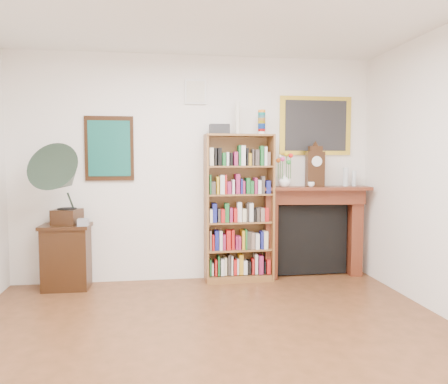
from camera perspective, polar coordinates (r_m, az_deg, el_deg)
name	(u,v)px	position (r m, az deg, el deg)	size (l,w,h in m)	color
room	(224,178)	(3.01, 0.02, 1.85)	(4.51, 5.01, 2.81)	#4F2F18
teal_poster	(109,148)	(5.49, -14.75, 5.52)	(0.58, 0.04, 0.78)	black
small_picture	(196,92)	(5.53, -3.74, 12.93)	(0.26, 0.04, 0.30)	white
gilt_painting	(316,126)	(5.81, 11.87, 8.46)	(0.95, 0.04, 0.75)	gold
bookshelf	(239,200)	(5.41, 1.96, -1.00)	(0.85, 0.33, 2.10)	brown
side_cabinet	(67,257)	(5.49, -19.88, -7.95)	(0.56, 0.41, 0.76)	black
fireplace	(313,223)	(5.77, 11.53, -4.03)	(1.41, 0.44, 1.17)	#4B1C11
gramophone	(63,180)	(5.25, -20.28, 1.52)	(0.73, 0.83, 0.94)	black
cd_stack	(83,222)	(5.26, -17.92, -3.78)	(0.12, 0.12, 0.08)	#B1B1BD
mantel_clock	(315,167)	(5.64, 11.81, 3.20)	(0.22, 0.13, 0.51)	black
flower_vase	(284,180)	(5.52, 7.89, 1.51)	(0.16, 0.16, 0.16)	white
teacup	(311,184)	(5.57, 11.32, 0.99)	(0.08, 0.08, 0.06)	white
bottle_left	(346,177)	(5.81, 15.61, 1.91)	(0.07, 0.07, 0.24)	silver
bottle_right	(354,178)	(5.89, 16.62, 1.73)	(0.06, 0.06, 0.20)	silver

